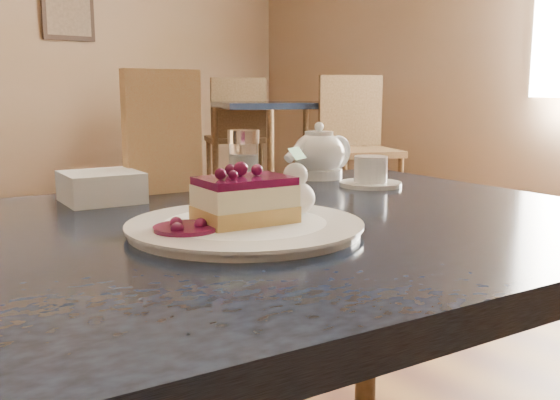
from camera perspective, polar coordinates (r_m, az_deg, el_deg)
main_table at (r=0.84m, az=-4.75°, el=-7.32°), size 1.22×0.89×0.71m
dessert_plate at (r=0.78m, az=-3.22°, el=-2.51°), size 0.29×0.29×0.01m
cheesecake_slice at (r=0.77m, az=-3.25°, el=-0.02°), size 0.12×0.09×0.06m
whipped_cream at (r=0.82m, az=1.42°, el=0.21°), size 0.05×0.05×0.05m
berry_sauce at (r=0.73m, az=-8.61°, el=-2.58°), size 0.08×0.08×0.01m
tea_set at (r=1.23m, az=4.47°, el=3.75°), size 0.16×0.25×0.10m
menu_card at (r=1.09m, az=-10.70°, el=6.15°), size 0.14×0.04×0.21m
sugar_shaker at (r=1.13m, az=-3.35°, el=3.83°), size 0.06×0.06×0.10m
napkin_stack at (r=1.02m, az=-16.03°, el=1.16°), size 0.13×0.13×0.05m
bg_table_far_right at (r=4.82m, az=0.92°, el=0.18°), size 1.34×1.97×1.31m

